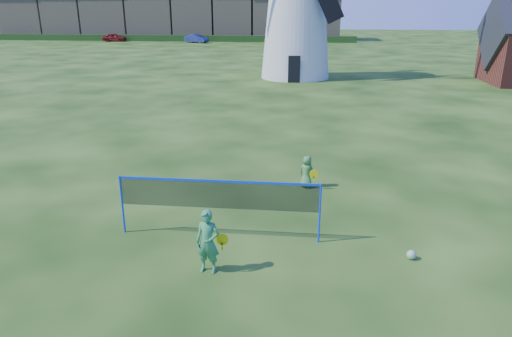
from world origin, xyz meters
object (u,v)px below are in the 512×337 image
at_px(player_boy, 307,172).
at_px(player_girl, 208,242).
at_px(car_left, 115,37).
at_px(windmill, 297,3).
at_px(car_right, 196,39).
at_px(badminton_net, 218,196).
at_px(play_ball, 411,255).

bearing_deg(player_boy, player_girl, 93.00).
xyz_separation_m(player_girl, car_left, (-29.36, 66.72, -0.08)).
xyz_separation_m(windmill, car_right, (-16.52, 35.86, -5.12)).
relative_size(windmill, player_boy, 16.10).
xyz_separation_m(player_boy, car_left, (-31.49, 61.38, 0.12)).
bearing_deg(car_right, car_left, 108.99).
xyz_separation_m(player_girl, player_boy, (2.12, 5.34, -0.21)).
height_order(badminton_net, player_girl, badminton_net).
xyz_separation_m(player_girl, play_ball, (4.57, 1.03, -0.62)).
distance_m(player_girl, car_right, 67.34).
bearing_deg(player_boy, car_right, -49.01).
relative_size(car_left, car_right, 0.97).
height_order(badminton_net, player_boy, badminton_net).
distance_m(player_boy, car_left, 68.98).
distance_m(player_girl, player_boy, 5.75).
relative_size(windmill, player_girl, 11.55).
xyz_separation_m(windmill, badminton_net, (-1.09, -28.04, -4.63)).
bearing_deg(badminton_net, player_girl, -87.88).
distance_m(player_girl, play_ball, 4.73).
distance_m(player_boy, car_right, 62.72).
height_order(player_girl, play_ball, player_girl).
distance_m(windmill, player_boy, 24.91).
bearing_deg(car_right, badminton_net, -142.57).
relative_size(player_girl, car_right, 0.37).
distance_m(windmill, play_ball, 29.41).
relative_size(windmill, badminton_net, 3.35).
height_order(windmill, play_ball, windmill).
distance_m(badminton_net, car_right, 65.74).
distance_m(badminton_net, play_ball, 4.78).
height_order(badminton_net, car_left, badminton_net).
height_order(player_boy, car_right, car_right).
relative_size(play_ball, car_right, 0.06).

